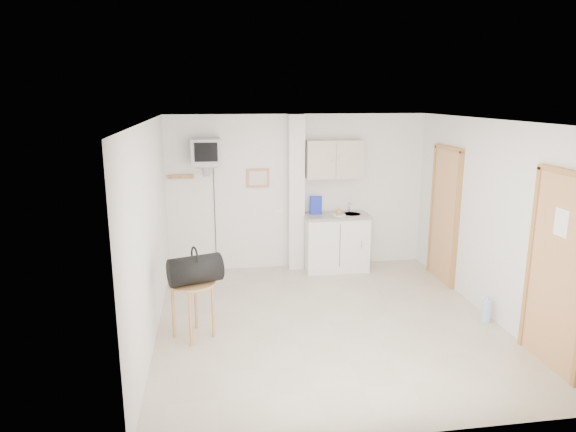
{
  "coord_description": "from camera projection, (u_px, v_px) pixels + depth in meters",
  "views": [
    {
      "loc": [
        -1.39,
        -5.84,
        2.79
      ],
      "look_at": [
        -0.41,
        0.6,
        1.25
      ],
      "focal_mm": 32.0,
      "sensor_mm": 36.0,
      "label": 1
    }
  ],
  "objects": [
    {
      "name": "kitchenette",
      "position": [
        335.0,
        221.0,
        8.29
      ],
      "size": [
        1.03,
        0.58,
        2.1
      ],
      "color": "white",
      "rests_on": "ground"
    },
    {
      "name": "crt_television",
      "position": [
        206.0,
        153.0,
        7.75
      ],
      "size": [
        0.44,
        0.45,
        2.15
      ],
      "color": "slate",
      "rests_on": "ground"
    },
    {
      "name": "water_bottle",
      "position": [
        487.0,
        310.0,
        6.44
      ],
      "size": [
        0.11,
        0.11,
        0.34
      ],
      "color": "#A2BFDE",
      "rests_on": "ground"
    },
    {
      "name": "round_table",
      "position": [
        192.0,
        291.0,
        5.94
      ],
      "size": [
        0.54,
        0.54,
        0.69
      ],
      "rotation": [
        0.0,
        0.0,
        -0.1
      ],
      "color": "#B07243",
      "rests_on": "ground"
    },
    {
      "name": "room_envelope",
      "position": [
        347.0,
        201.0,
        6.23
      ],
      "size": [
        4.24,
        4.54,
        2.55
      ],
      "color": "white",
      "rests_on": "ground"
    },
    {
      "name": "duffel_bag",
      "position": [
        195.0,
        270.0,
        5.84
      ],
      "size": [
        0.66,
        0.5,
        0.44
      ],
      "rotation": [
        0.0,
        0.0,
        0.33
      ],
      "color": "black",
      "rests_on": "round_table"
    },
    {
      "name": "ground",
      "position": [
        327.0,
        322.0,
        6.46
      ],
      "size": [
        4.5,
        4.5,
        0.0
      ],
      "primitive_type": "plane",
      "color": "#BDAE97",
      "rests_on": "ground"
    }
  ]
}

